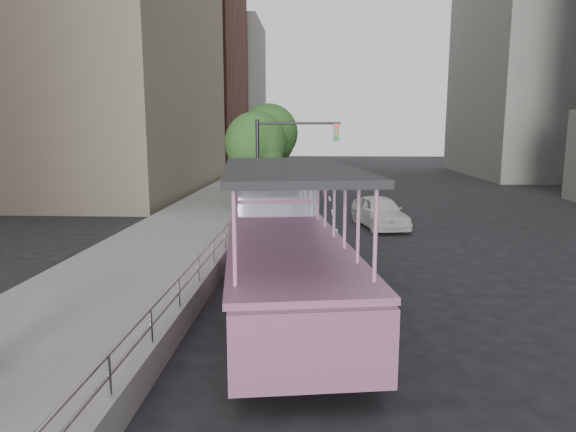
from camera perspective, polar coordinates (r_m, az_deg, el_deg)
name	(u,v)px	position (r m, az deg, el deg)	size (l,w,h in m)	color
ground	(315,308)	(13.90, 3.02, -10.14)	(160.00, 160.00, 0.00)	black
sidewalk	(191,229)	(24.22, -10.70, -1.40)	(5.50, 80.00, 0.30)	gray
kerb_wall	(213,269)	(15.97, -8.29, -5.81)	(0.24, 30.00, 0.36)	gray
guardrail	(213,248)	(15.80, -8.35, -3.49)	(0.07, 22.00, 0.71)	silver
duck_boat	(282,250)	(14.09, -0.62, -3.82)	(4.44, 11.84, 3.84)	black
car	(380,212)	(25.22, 10.15, 0.49)	(1.83, 4.54, 1.55)	silver
parking_sign	(242,214)	(19.24, -5.17, 0.18)	(0.07, 0.55, 2.44)	black
traffic_signal	(281,154)	(25.67, -0.73, 6.91)	(4.20, 0.32, 5.20)	black
street_tree_near	(257,145)	(29.21, -3.45, 7.85)	(3.52, 3.52, 5.72)	#342117
street_tree_far	(270,135)	(35.15, -2.02, 8.94)	(3.97, 3.97, 6.45)	#342117
midrise_brick	(162,57)	(64.22, -13.86, 16.74)	(18.00, 16.00, 26.00)	brown
midrise_stone_b	(208,93)	(78.90, -8.91, 13.31)	(16.00, 14.00, 20.00)	slate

